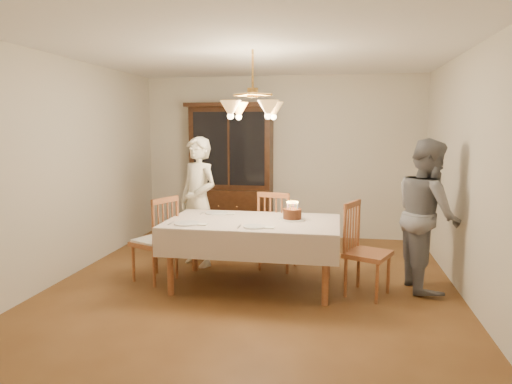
% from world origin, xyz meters
% --- Properties ---
extents(ground, '(5.00, 5.00, 0.00)m').
position_xyz_m(ground, '(0.00, 0.00, 0.00)').
color(ground, brown).
rests_on(ground, ground).
extents(room_shell, '(5.00, 5.00, 5.00)m').
position_xyz_m(room_shell, '(0.00, 0.00, 1.58)').
color(room_shell, white).
rests_on(room_shell, ground).
extents(dining_table, '(1.90, 1.10, 0.76)m').
position_xyz_m(dining_table, '(0.00, 0.00, 0.68)').
color(dining_table, brown).
rests_on(dining_table, ground).
extents(china_hutch, '(1.38, 0.54, 2.16)m').
position_xyz_m(china_hutch, '(-0.77, 2.25, 1.04)').
color(china_hutch, black).
rests_on(china_hutch, ground).
extents(chair_far_side, '(0.51, 0.50, 1.00)m').
position_xyz_m(chair_far_side, '(0.19, 0.70, 0.44)').
color(chair_far_side, brown).
rests_on(chair_far_side, ground).
extents(chair_left_end, '(0.56, 0.57, 1.00)m').
position_xyz_m(chair_left_end, '(-1.16, 0.00, 0.45)').
color(chair_left_end, brown).
rests_on(chair_left_end, ground).
extents(chair_right_end, '(0.56, 0.57, 1.00)m').
position_xyz_m(chair_right_end, '(1.24, -0.05, 0.44)').
color(chair_right_end, brown).
rests_on(chair_right_end, ground).
extents(elderly_woman, '(0.73, 0.66, 1.67)m').
position_xyz_m(elderly_woman, '(-0.85, 0.69, 0.83)').
color(elderly_woman, '#F3EBCD').
rests_on(elderly_woman, ground).
extents(adult_in_grey, '(0.75, 0.90, 1.67)m').
position_xyz_m(adult_in_grey, '(1.90, 0.30, 0.84)').
color(adult_in_grey, slate).
rests_on(adult_in_grey, ground).
extents(birthday_cake, '(0.30, 0.30, 0.21)m').
position_xyz_m(birthday_cake, '(0.43, 0.11, 0.82)').
color(birthday_cake, white).
rests_on(birthday_cake, dining_table).
extents(place_setting_near_left, '(0.41, 0.26, 0.02)m').
position_xyz_m(place_setting_near_left, '(-0.65, -0.32, 0.77)').
color(place_setting_near_left, white).
rests_on(place_setting_near_left, dining_table).
extents(place_setting_near_right, '(0.38, 0.23, 0.02)m').
position_xyz_m(place_setting_near_right, '(0.10, -0.34, 0.77)').
color(place_setting_near_right, white).
rests_on(place_setting_near_right, dining_table).
extents(place_setting_far_left, '(0.41, 0.27, 0.02)m').
position_xyz_m(place_setting_far_left, '(-0.49, 0.32, 0.77)').
color(place_setting_far_left, white).
rests_on(place_setting_far_left, dining_table).
extents(chandelier, '(0.62, 0.62, 0.73)m').
position_xyz_m(chandelier, '(-0.00, -0.00, 1.98)').
color(chandelier, '#BF8C3F').
rests_on(chandelier, ground).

